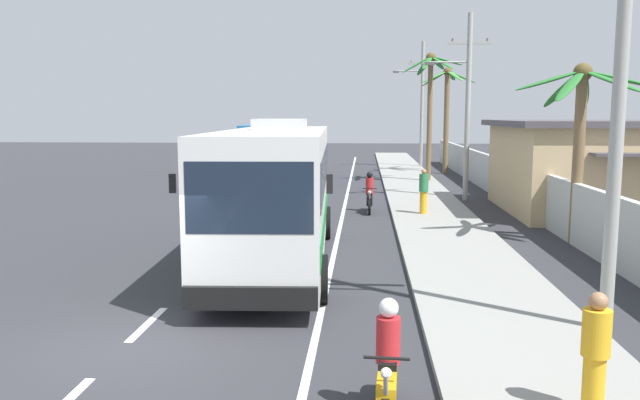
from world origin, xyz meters
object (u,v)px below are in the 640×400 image
Objects in this scene: utility_pole_mid at (466,102)px; utility_pole_nearest at (616,50)px; palm_nearest at (447,103)px; palm_second at (431,91)px; coach_bus_foreground at (277,188)px; motorcycle_beside_bus at (387,372)px; pedestrian_midwalk at (595,350)px; pedestrian_near_kerb at (424,190)px; utility_pole_far at (421,101)px; motorcycle_trailing at (370,196)px; coach_bus_far_lane at (269,149)px; palm_third at (581,117)px.

utility_pole_nearest is at bearing -91.27° from utility_pole_mid.
palm_second is (-1.68, -5.90, 0.59)m from palm_nearest.
utility_pole_mid reaches higher than coach_bus_foreground.
motorcycle_beside_bus is at bearing -73.30° from coach_bus_foreground.
coach_bus_foreground is 15.07m from utility_pole_mid.
utility_pole_mid reaches higher than motorcycle_beside_bus.
pedestrian_midwalk is at bearing 1.90° from motorcycle_beside_bus.
palm_second is (1.49, 12.84, 4.31)m from pedestrian_near_kerb.
utility_pole_nearest reaches higher than palm_second.
utility_pole_mid is at bearing 34.49° from pedestrian_midwalk.
motorcycle_beside_bus is at bearing -138.85° from utility_pole_nearest.
motorcycle_trailing is at bearing -99.98° from utility_pole_far.
palm_second is (9.57, -0.54, 3.44)m from coach_bus_far_lane.
coach_bus_far_lane is 5.67× the size of motorcycle_beside_bus.
pedestrian_near_kerb is at bearing 98.28° from utility_pole_nearest.
pedestrian_near_kerb is at bearing -99.60° from palm_nearest.
coach_bus_foreground reaches higher than motorcycle_beside_bus.
utility_pole_nearest is 32.09m from palm_nearest.
motorcycle_beside_bus is at bearing -78.57° from coach_bus_far_lane.
pedestrian_near_kerb is at bearing 41.18° from pedestrian_midwalk.
utility_pole_mid reaches higher than motorcycle_trailing.
coach_bus_far_lane is 13.51m from utility_pole_mid.
pedestrian_near_kerb reaches higher than pedestrian_midwalk.
utility_pole_far is 5.18m from palm_nearest.
pedestrian_near_kerb is 6.70m from utility_pole_mid.
pedestrian_midwalk is 5.43m from utility_pole_nearest.
motorcycle_beside_bus is at bearing -95.47° from utility_pole_far.
pedestrian_midwalk is 0.19× the size of utility_pole_mid.
coach_bus_foreground is 9.56m from palm_third.
palm_nearest is 0.94× the size of palm_second.
palm_second is at bearing 98.76° from palm_third.
coach_bus_far_lane is 14.72m from utility_pole_far.
palm_second is (3.58, 11.72, 4.69)m from motorcycle_trailing.
coach_bus_far_lane is 1.48× the size of palm_second.
utility_pole_far is 10.93m from palm_second.
utility_pole_nearest reaches higher than utility_pole_mid.
coach_bus_foreground is 21.53m from coach_bus_far_lane.
palm_third is at bearing -55.98° from coach_bus_far_lane.
coach_bus_foreground is 1.48× the size of palm_second.
coach_bus_far_lane is 1.18× the size of utility_pole_far.
pedestrian_midwalk is at bearing -58.90° from coach_bus_foreground.
coach_bus_far_lane reaches higher than motorcycle_trailing.
utility_pole_far is at bearing 37.18° from pedestrian_midwalk.
utility_pole_nearest is (1.29, 3.35, 4.08)m from pedestrian_midwalk.
motorcycle_beside_bus is 1.00× the size of motorcycle_trailing.
palm_third is (6.20, 11.93, 3.23)m from motorcycle_beside_bus.
utility_pole_far is 1.32× the size of palm_nearest.
utility_pole_nearest is (3.93, 3.43, 4.41)m from motorcycle_beside_bus.
utility_pole_nearest is at bearing -89.00° from palm_second.
coach_bus_foreground reaches higher than pedestrian_midwalk.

